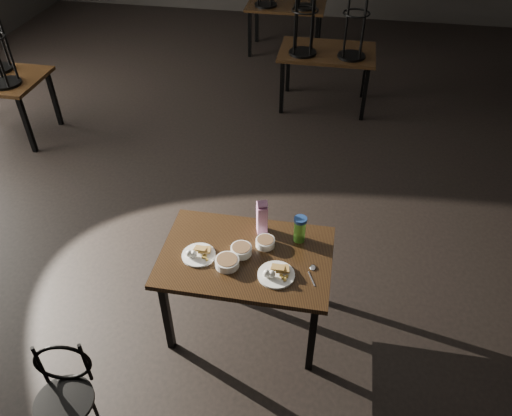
% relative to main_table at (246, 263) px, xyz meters
% --- Properties ---
extents(main_table, '(1.20, 0.80, 0.75)m').
position_rel_main_table_xyz_m(main_table, '(0.00, 0.00, 0.00)').
color(main_table, black).
rests_on(main_table, ground).
extents(plate_left, '(0.24, 0.24, 0.08)m').
position_rel_main_table_xyz_m(plate_left, '(-0.33, -0.07, 0.10)').
color(plate_left, white).
rests_on(plate_left, main_table).
extents(plate_right, '(0.25, 0.25, 0.08)m').
position_rel_main_table_xyz_m(plate_right, '(0.23, -0.16, 0.10)').
color(plate_right, white).
rests_on(plate_right, main_table).
extents(bowl_near, '(0.15, 0.15, 0.06)m').
position_rel_main_table_xyz_m(bowl_near, '(-0.04, 0.01, 0.11)').
color(bowl_near, white).
rests_on(bowl_near, main_table).
extents(bowl_far, '(0.14, 0.14, 0.05)m').
position_rel_main_table_xyz_m(bowl_far, '(0.12, 0.12, 0.11)').
color(bowl_far, white).
rests_on(bowl_far, main_table).
extents(bowl_big, '(0.17, 0.17, 0.06)m').
position_rel_main_table_xyz_m(bowl_big, '(-0.11, -0.12, 0.11)').
color(bowl_big, white).
rests_on(bowl_big, main_table).
extents(juice_carton, '(0.09, 0.09, 0.29)m').
position_rel_main_table_xyz_m(juice_carton, '(0.07, 0.26, 0.21)').
color(juice_carton, '#961B71').
rests_on(juice_carton, main_table).
extents(water_bottle, '(0.11, 0.11, 0.20)m').
position_rel_main_table_xyz_m(water_bottle, '(0.35, 0.22, 0.18)').
color(water_bottle, '#64CB3B').
rests_on(water_bottle, main_table).
extents(spoon, '(0.06, 0.20, 0.01)m').
position_rel_main_table_xyz_m(spoon, '(0.47, -0.06, 0.08)').
color(spoon, silver).
rests_on(spoon, main_table).
extents(bentwood_chair, '(0.39, 0.38, 0.76)m').
position_rel_main_table_xyz_m(bentwood_chair, '(-0.93, -1.03, -0.22)').
color(bentwood_chair, black).
rests_on(bentwood_chair, ground).
extents(bg_table_right, '(1.20, 0.80, 1.48)m').
position_rel_main_table_xyz_m(bg_table_right, '(0.32, 3.70, 0.08)').
color(bg_table_right, black).
rests_on(bg_table_right, ground).
extents(bg_table_far, '(1.20, 0.80, 1.48)m').
position_rel_main_table_xyz_m(bg_table_far, '(-0.43, 5.43, 0.08)').
color(bg_table_far, black).
rests_on(bg_table_far, ground).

